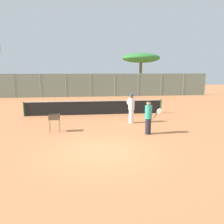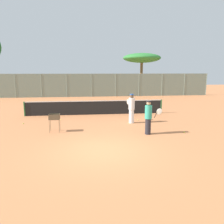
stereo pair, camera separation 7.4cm
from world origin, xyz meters
The scene contains 11 objects.
ground_plane centered at (0.00, 0.00, 0.00)m, with size 80.00×80.00×0.00m, color #D37F4C.
tennis_net centered at (0.00, 7.69, 0.56)m, with size 10.43×0.10×1.07m.
back_fence centered at (0.00, 19.27, 1.45)m, with size 30.94×0.08×2.91m.
tree_0 centered at (7.20, 22.24, 4.98)m, with size 5.29×5.29×5.69m.
player_white_outfit centered at (2.18, 4.71, 0.96)m, with size 0.40×0.93×1.86m.
player_red_cap centered at (2.55, 2.15, 0.92)m, with size 0.90×0.41×1.77m.
ball_cart centered at (-2.39, 3.19, 0.76)m, with size 0.56×0.41×1.00m.
tennis_ball_0 centered at (-4.60, 5.20, 0.03)m, with size 0.07×0.07×0.07m, color #D1E54C.
tennis_ball_1 centered at (2.75, 5.32, 0.03)m, with size 0.07×0.07×0.07m, color #D1E54C.
tennis_ball_2 centered at (4.55, 2.18, 0.03)m, with size 0.07×0.07×0.07m, color #D1E54C.
tennis_ball_3 centered at (-2.39, 6.02, 0.03)m, with size 0.07×0.07×0.07m, color #D1E54C.
Camera 2 is at (-0.62, -8.63, 3.30)m, focal length 35.00 mm.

